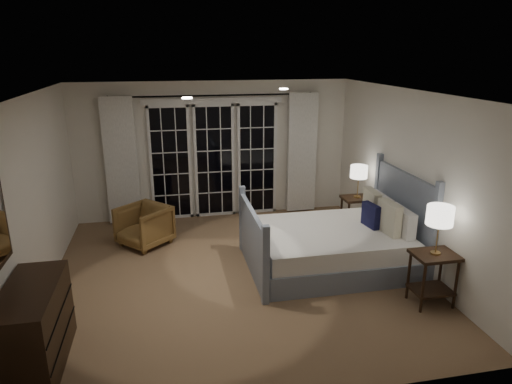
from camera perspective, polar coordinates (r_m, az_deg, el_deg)
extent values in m
plane|color=olive|center=(6.52, -2.47, -10.21)|extent=(5.00, 5.00, 0.00)
plane|color=silver|center=(5.80, -2.80, 12.25)|extent=(5.00, 5.00, 0.00)
cube|color=white|center=(6.19, -26.12, -1.01)|extent=(0.02, 5.00, 2.50)
cube|color=white|center=(6.87, 18.46, 1.55)|extent=(0.02, 5.00, 2.50)
cube|color=white|center=(8.45, -5.28, 5.21)|extent=(5.00, 0.02, 2.50)
cube|color=white|center=(3.77, 3.41, -10.57)|extent=(5.00, 0.02, 2.50)
cube|color=black|center=(8.41, -10.64, 3.55)|extent=(0.66, 0.02, 2.02)
cube|color=black|center=(8.46, -5.22, 3.85)|extent=(0.66, 0.02, 2.02)
cube|color=black|center=(8.58, 0.11, 4.11)|extent=(0.66, 0.02, 2.02)
cube|color=white|center=(8.26, -5.41, 11.26)|extent=(2.50, 0.04, 0.10)
cylinder|color=black|center=(8.20, -5.39, 11.92)|extent=(3.50, 0.03, 0.03)
cube|color=white|center=(8.34, -16.52, 3.71)|extent=(0.55, 0.10, 2.25)
cube|color=white|center=(8.68, 5.76, 4.85)|extent=(0.55, 0.10, 2.25)
cylinder|color=white|center=(6.55, 3.48, 12.73)|extent=(0.12, 0.12, 0.01)
cylinder|color=white|center=(5.35, -8.62, 11.54)|extent=(0.12, 0.12, 0.01)
cube|color=slate|center=(6.76, 9.00, -7.90)|extent=(2.12, 1.65, 0.31)
cube|color=white|center=(6.65, 9.11, -5.68)|extent=(2.06, 1.59, 0.26)
cube|color=slate|center=(7.02, 17.81, -3.02)|extent=(0.06, 1.65, 1.34)
cube|color=slate|center=(6.35, -0.44, -6.32)|extent=(0.06, 1.65, 0.93)
cube|color=white|center=(6.64, 17.67, -3.47)|extent=(0.14, 0.60, 0.36)
cube|color=white|center=(7.17, 15.24, -1.72)|extent=(0.14, 0.60, 0.36)
cube|color=beige|center=(6.58, 16.31, -3.11)|extent=(0.16, 0.46, 0.45)
cube|color=beige|center=(7.05, 14.25, -1.57)|extent=(0.16, 0.46, 0.45)
cube|color=#131435|center=(6.77, 14.15, -2.84)|extent=(0.15, 0.35, 0.34)
cube|color=black|center=(5.94, 21.47, -7.36)|extent=(0.52, 0.41, 0.04)
cube|color=black|center=(6.14, 20.99, -11.32)|extent=(0.48, 0.37, 0.03)
cylinder|color=black|center=(5.85, 20.15, -11.22)|extent=(0.04, 0.04, 0.64)
cylinder|color=black|center=(6.07, 23.72, -10.55)|extent=(0.04, 0.04, 0.64)
cylinder|color=black|center=(6.10, 18.55, -9.84)|extent=(0.04, 0.04, 0.64)
cylinder|color=black|center=(6.31, 22.02, -9.26)|extent=(0.04, 0.04, 0.64)
cube|color=black|center=(7.89, 12.52, -0.78)|extent=(0.49, 0.39, 0.04)
cube|color=black|center=(8.03, 12.32, -3.76)|extent=(0.45, 0.35, 0.03)
cylinder|color=black|center=(7.78, 11.44, -3.41)|extent=(0.04, 0.04, 0.61)
cylinder|color=black|center=(7.94, 14.18, -3.17)|extent=(0.04, 0.04, 0.61)
cylinder|color=black|center=(8.05, 10.60, -2.65)|extent=(0.04, 0.04, 0.61)
cylinder|color=black|center=(8.21, 13.26, -2.43)|extent=(0.04, 0.04, 0.61)
cylinder|color=#B18947|center=(5.93, 21.50, -7.09)|extent=(0.12, 0.12, 0.02)
cylinder|color=#B18947|center=(5.86, 21.70, -5.42)|extent=(0.02, 0.02, 0.35)
cylinder|color=white|center=(5.76, 22.02, -2.74)|extent=(0.31, 0.31, 0.23)
cylinder|color=#B18947|center=(7.88, 12.54, -0.57)|extent=(0.12, 0.12, 0.02)
cylinder|color=#B18947|center=(7.83, 12.62, 0.62)|extent=(0.02, 0.02, 0.32)
cylinder|color=white|center=(7.76, 12.74, 2.49)|extent=(0.28, 0.28, 0.21)
imported|color=brown|center=(7.52, -13.81, -4.12)|extent=(1.00, 1.00, 0.65)
cube|color=black|center=(5.11, -25.96, -15.03)|extent=(0.50, 1.20, 0.85)
cube|color=black|center=(5.12, -22.87, -16.41)|extent=(0.01, 1.18, 0.01)
cube|color=black|center=(4.98, -23.26, -13.72)|extent=(0.01, 1.18, 0.01)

